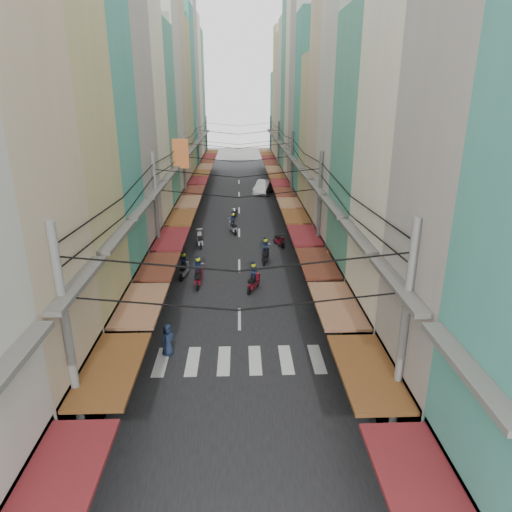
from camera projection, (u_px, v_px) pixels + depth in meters
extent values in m
plane|color=slate|center=(239.00, 303.00, 26.16)|extent=(160.00, 160.00, 0.00)
cube|color=black|center=(239.00, 215.00, 44.98)|extent=(10.00, 80.00, 0.02)
cube|color=gray|center=(173.00, 216.00, 44.76)|extent=(3.00, 80.00, 0.06)
cube|color=gray|center=(305.00, 215.00, 45.19)|extent=(3.00, 80.00, 0.06)
cube|color=silver|center=(161.00, 362.00, 20.39)|extent=(0.55, 2.40, 0.01)
cube|color=silver|center=(193.00, 361.00, 20.43)|extent=(0.55, 2.40, 0.01)
cube|color=silver|center=(224.00, 361.00, 20.48)|extent=(0.55, 2.40, 0.01)
cube|color=silver|center=(255.00, 360.00, 20.53)|extent=(0.55, 2.40, 0.01)
cube|color=silver|center=(286.00, 359.00, 20.57)|extent=(0.55, 2.40, 0.01)
cube|color=silver|center=(317.00, 359.00, 20.62)|extent=(0.55, 2.40, 0.01)
cube|color=maroon|center=(57.00, 486.00, 10.27)|extent=(1.80, 4.29, 0.12)
cube|color=#595651|center=(3.00, 373.00, 9.24)|extent=(0.50, 4.20, 0.15)
cube|color=black|center=(70.00, 405.00, 15.10)|extent=(1.20, 4.53, 3.20)
cube|color=brown|center=(112.00, 368.00, 14.68)|extent=(1.80, 4.34, 0.12)
cube|color=#595651|center=(79.00, 282.00, 13.65)|extent=(0.50, 4.24, 0.15)
cube|color=tan|center=(27.00, 189.00, 17.34)|extent=(6.00, 4.70, 15.81)
cube|color=black|center=(109.00, 334.00, 19.53)|extent=(1.20, 4.52, 3.20)
cube|color=#8B5B3F|center=(141.00, 304.00, 19.11)|extent=(1.80, 4.33, 0.12)
cube|color=#595651|center=(118.00, 236.00, 18.08)|extent=(0.50, 4.23, 0.15)
cube|color=teal|center=(63.00, 133.00, 21.00)|extent=(6.00, 4.30, 19.25)
cube|color=black|center=(132.00, 292.00, 23.77)|extent=(1.20, 4.13, 3.20)
cube|color=#5C281A|center=(159.00, 266.00, 23.35)|extent=(1.80, 3.96, 0.12)
cube|color=#595651|center=(141.00, 209.00, 22.32)|extent=(0.50, 3.87, 0.15)
cube|color=#A19A93|center=(92.00, 110.00, 25.16)|extent=(6.00, 5.14, 20.93)
cube|color=black|center=(149.00, 260.00, 28.22)|extent=(1.20, 4.94, 3.20)
cube|color=maroon|center=(172.00, 239.00, 27.80)|extent=(1.80, 4.73, 0.12)
cube|color=#595651|center=(157.00, 190.00, 26.77)|extent=(0.50, 4.63, 0.15)
cube|color=beige|center=(118.00, 135.00, 30.49)|extent=(6.00, 4.95, 17.43)
cube|color=black|center=(162.00, 236.00, 32.97)|extent=(1.20, 4.75, 3.20)
cube|color=brown|center=(181.00, 217.00, 32.55)|extent=(1.80, 4.56, 0.12)
cube|color=#595651|center=(170.00, 175.00, 31.52)|extent=(0.50, 4.46, 0.15)
cube|color=#529F85|center=(135.00, 137.00, 35.36)|extent=(6.00, 4.99, 16.32)
cube|color=black|center=(171.00, 219.00, 37.65)|extent=(1.20, 4.80, 3.20)
cube|color=#8B5B3F|center=(189.00, 202.00, 37.23)|extent=(1.80, 4.60, 0.12)
cube|color=#595651|center=(178.00, 165.00, 36.20)|extent=(0.50, 4.50, 0.15)
cube|color=beige|center=(144.00, 92.00, 38.80)|extent=(6.00, 4.65, 22.87)
cube|color=black|center=(178.00, 205.00, 42.18)|extent=(1.20, 4.46, 3.20)
cube|color=#5C281A|center=(194.00, 190.00, 41.76)|extent=(1.80, 4.27, 0.12)
cube|color=#595651|center=(185.00, 157.00, 40.73)|extent=(0.50, 4.18, 0.15)
cube|color=#C7AE8C|center=(154.00, 105.00, 43.67)|extent=(6.00, 4.89, 20.58)
cube|color=black|center=(184.00, 194.00, 46.67)|extent=(1.20, 4.70, 3.20)
cube|color=maroon|center=(198.00, 181.00, 46.25)|extent=(1.80, 4.50, 0.12)
cube|color=#595651|center=(191.00, 151.00, 45.22)|extent=(0.50, 4.40, 0.15)
cube|color=tan|center=(163.00, 115.00, 48.46)|extent=(6.00, 4.52, 18.44)
cube|color=black|center=(189.00, 186.00, 51.10)|extent=(1.20, 4.34, 3.20)
cube|color=brown|center=(202.00, 173.00, 50.68)|extent=(1.80, 4.16, 0.12)
cube|color=#595651|center=(195.00, 146.00, 49.65)|extent=(0.50, 4.07, 0.15)
cube|color=teal|center=(169.00, 103.00, 52.67)|extent=(6.00, 5.20, 20.63)
cube|color=black|center=(193.00, 178.00, 55.68)|extent=(1.20, 4.99, 3.20)
cube|color=#8B5B3F|center=(205.00, 167.00, 55.26)|extent=(1.80, 4.78, 0.12)
cube|color=#595651|center=(199.00, 141.00, 54.23)|extent=(0.50, 4.68, 0.15)
cube|color=#A19A93|center=(174.00, 89.00, 56.92)|extent=(6.00, 4.94, 23.70)
cube|color=black|center=(197.00, 171.00, 60.45)|extent=(1.20, 4.74, 3.20)
cube|color=#5C281A|center=(208.00, 161.00, 60.03)|extent=(1.80, 4.55, 0.12)
cube|color=#595651|center=(202.00, 137.00, 59.00)|extent=(0.50, 4.45, 0.15)
cube|color=beige|center=(179.00, 100.00, 62.01)|extent=(6.00, 4.96, 21.12)
cube|color=black|center=(200.00, 166.00, 65.10)|extent=(1.20, 4.76, 3.20)
cube|color=maroon|center=(210.00, 156.00, 64.68)|extent=(1.80, 4.56, 0.12)
cube|color=#595651|center=(204.00, 134.00, 63.65)|extent=(0.50, 4.46, 0.15)
cube|color=#529F85|center=(184.00, 104.00, 66.92)|extent=(6.00, 5.04, 19.90)
cube|color=black|center=(202.00, 161.00, 69.81)|extent=(1.20, 4.84, 3.20)
cube|color=brown|center=(212.00, 152.00, 69.39)|extent=(1.80, 4.64, 0.12)
cube|color=#595651|center=(207.00, 131.00, 68.36)|extent=(0.50, 4.54, 0.15)
cube|color=#582B14|center=(181.00, 154.00, 34.95)|extent=(1.20, 0.40, 2.20)
cube|color=maroon|center=(419.00, 483.00, 10.34)|extent=(1.80, 3.90, 0.12)
cube|color=#595651|center=(468.00, 369.00, 9.35)|extent=(0.50, 3.81, 0.15)
cube|color=black|center=(408.00, 406.00, 15.08)|extent=(1.20, 4.54, 3.20)
cube|color=brown|center=(367.00, 370.00, 14.56)|extent=(1.80, 4.35, 0.12)
cube|color=#595651|center=(397.00, 284.00, 13.57)|extent=(0.50, 4.25, 0.15)
cube|color=beige|center=(457.00, 98.00, 16.50)|extent=(6.00, 4.97, 22.38)
cube|color=black|center=(369.00, 333.00, 19.64)|extent=(1.20, 4.78, 3.20)
cube|color=#8B5B3F|center=(336.00, 304.00, 19.12)|extent=(1.80, 4.58, 0.12)
cube|color=#595651|center=(357.00, 236.00, 18.14)|extent=(0.50, 4.48, 0.15)
cube|color=#529F85|center=(400.00, 175.00, 22.44)|extent=(6.00, 5.03, 15.08)
cube|color=black|center=(344.00, 287.00, 24.35)|extent=(1.20, 4.83, 3.20)
cube|color=#5C281A|center=(317.00, 263.00, 23.83)|extent=(1.80, 4.63, 0.12)
cube|color=#595651|center=(333.00, 206.00, 22.85)|extent=(0.50, 4.53, 0.15)
cube|color=beige|center=(377.00, 103.00, 25.96)|extent=(6.00, 4.79, 21.66)
cube|color=black|center=(327.00, 256.00, 28.98)|extent=(1.20, 4.60, 3.20)
cube|color=maroon|center=(304.00, 235.00, 28.46)|extent=(1.80, 4.41, 0.12)
cube|color=#595651|center=(317.00, 188.00, 27.47)|extent=(0.50, 4.31, 0.15)
cube|color=#C7AE8C|center=(357.00, 109.00, 30.49)|extent=(6.00, 4.52, 20.74)
cube|color=black|center=(315.00, 235.00, 33.36)|extent=(1.20, 4.34, 3.20)
cube|color=brown|center=(296.00, 216.00, 32.84)|extent=(1.80, 4.16, 0.12)
cube|color=#595651|center=(306.00, 175.00, 31.85)|extent=(0.50, 4.07, 0.15)
cube|color=tan|center=(340.00, 152.00, 35.67)|extent=(6.00, 4.12, 14.13)
cube|color=black|center=(307.00, 219.00, 37.43)|extent=(1.20, 3.96, 3.20)
cube|color=#8B5B3F|center=(289.00, 203.00, 36.91)|extent=(1.80, 3.79, 0.12)
cube|color=#595651|center=(298.00, 165.00, 35.92)|extent=(0.50, 3.71, 0.15)
cube|color=teal|center=(331.00, 124.00, 39.09)|extent=(6.00, 4.40, 17.68)
cube|color=black|center=(300.00, 207.00, 41.44)|extent=(1.20, 4.23, 3.20)
cube|color=#5C281A|center=(284.00, 192.00, 40.92)|extent=(1.80, 4.05, 0.12)
cube|color=#595651|center=(292.00, 158.00, 39.94)|extent=(0.50, 3.96, 0.15)
cube|color=#A19A93|center=(323.00, 94.00, 42.52)|extent=(6.00, 4.64, 22.59)
cube|color=black|center=(295.00, 197.00, 45.70)|extent=(1.20, 4.45, 3.20)
cube|color=maroon|center=(280.00, 183.00, 45.18)|extent=(1.80, 4.26, 0.12)
cube|color=#595651|center=(287.00, 152.00, 44.19)|extent=(0.50, 4.17, 0.15)
cube|color=beige|center=(316.00, 101.00, 46.81)|extent=(6.00, 4.00, 21.25)
cube|color=black|center=(290.00, 188.00, 49.76)|extent=(1.20, 3.84, 3.20)
cube|color=brown|center=(277.00, 175.00, 49.24)|extent=(1.80, 3.68, 0.12)
cube|color=#595651|center=(283.00, 147.00, 48.26)|extent=(0.50, 3.60, 0.15)
cube|color=#529F85|center=(309.00, 95.00, 50.87)|extent=(6.00, 5.01, 22.33)
cube|color=black|center=(286.00, 181.00, 54.00)|extent=(1.20, 4.81, 3.20)
cube|color=#8B5B3F|center=(274.00, 169.00, 53.48)|extent=(1.80, 4.61, 0.12)
cube|color=#595651|center=(280.00, 143.00, 52.50)|extent=(0.50, 4.51, 0.15)
cube|color=beige|center=(303.00, 106.00, 56.02)|extent=(6.00, 5.00, 19.71)
cube|color=black|center=(282.00, 174.00, 58.71)|extent=(1.20, 4.80, 3.20)
cube|color=#5C281A|center=(271.00, 163.00, 58.19)|extent=(1.80, 4.60, 0.12)
cube|color=#595651|center=(276.00, 139.00, 57.21)|extent=(0.50, 4.50, 0.15)
cube|color=#C7AE8C|center=(298.00, 117.00, 60.88)|extent=(6.00, 4.32, 16.86)
cube|color=black|center=(279.00, 168.00, 63.10)|extent=(1.20, 4.15, 3.20)
cube|color=maroon|center=(269.00, 158.00, 62.58)|extent=(1.80, 3.97, 0.12)
cube|color=#595651|center=(274.00, 136.00, 61.59)|extent=(0.50, 3.89, 0.15)
cube|color=tan|center=(295.00, 104.00, 64.43)|extent=(6.00, 4.33, 19.96)
cube|color=black|center=(277.00, 164.00, 67.17)|extent=(1.20, 4.16, 3.20)
cube|color=brown|center=(267.00, 154.00, 66.65)|extent=(1.80, 3.99, 0.12)
cube|color=#595651|center=(271.00, 133.00, 65.66)|extent=(0.50, 3.90, 0.15)
cube|color=teal|center=(291.00, 123.00, 69.71)|extent=(6.00, 4.88, 14.34)
cube|color=black|center=(275.00, 159.00, 71.50)|extent=(1.20, 4.68, 3.20)
cube|color=#8B5B3F|center=(265.00, 150.00, 70.98)|extent=(1.80, 4.49, 0.12)
cube|color=#595651|center=(269.00, 130.00, 70.00)|extent=(0.50, 4.39, 0.15)
cylinder|color=slate|center=(71.00, 356.00, 13.32)|extent=(0.26, 0.26, 8.20)
cylinder|color=slate|center=(402.00, 350.00, 13.65)|extent=(0.26, 0.26, 8.20)
cylinder|color=slate|center=(157.00, 221.00, 27.44)|extent=(0.26, 0.26, 8.20)
cylinder|color=slate|center=(319.00, 220.00, 27.77)|extent=(0.26, 0.26, 8.20)
cylinder|color=slate|center=(185.00, 178.00, 41.56)|extent=(0.26, 0.26, 8.20)
cylinder|color=slate|center=(292.00, 177.00, 41.89)|extent=(0.26, 0.26, 8.20)
cylinder|color=slate|center=(199.00, 156.00, 55.68)|extent=(0.26, 0.26, 8.20)
cylinder|color=slate|center=(278.00, 156.00, 56.01)|extent=(0.26, 0.26, 8.20)
cylinder|color=slate|center=(207.00, 144.00, 69.80)|extent=(0.26, 0.26, 8.20)
cylinder|color=slate|center=(270.00, 144.00, 70.13)|extent=(0.26, 0.26, 8.20)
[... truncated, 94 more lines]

